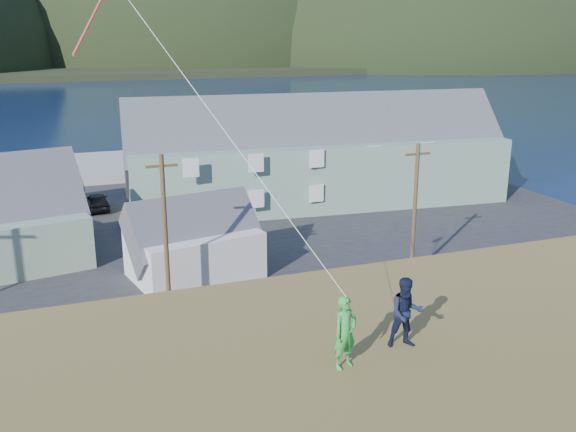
{
  "coord_description": "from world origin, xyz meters",
  "views": [
    {
      "loc": [
        -5.6,
        -30.16,
        14.59
      ],
      "look_at": [
        1.32,
        -11.47,
        8.8
      ],
      "focal_mm": 40.0,
      "sensor_mm": 36.0,
      "label": 1
    }
  ],
  "objects_px": {
    "shed_palegreen_far": "(15,190)",
    "kite_flyer_green": "(345,332)",
    "lodge": "(317,153)",
    "shed_palegreen_near": "(5,228)",
    "shed_white": "(194,241)",
    "kite_flyer_navy": "(406,313)",
    "wharf": "(52,171)"
  },
  "relations": [
    {
      "from": "lodge",
      "to": "shed_palegreen_near",
      "type": "xyz_separation_m",
      "value": [
        -24.63,
        -8.2,
        -1.69
      ]
    },
    {
      "from": "shed_white",
      "to": "shed_palegreen_far",
      "type": "height_order",
      "value": "shed_palegreen_far"
    },
    {
      "from": "shed_white",
      "to": "kite_flyer_green",
      "type": "bearing_deg",
      "value": -105.07
    },
    {
      "from": "shed_palegreen_near",
      "to": "shed_palegreen_far",
      "type": "relative_size",
      "value": 1.01
    },
    {
      "from": "wharf",
      "to": "lodge",
      "type": "distance_m",
      "value": 29.74
    },
    {
      "from": "kite_flyer_green",
      "to": "kite_flyer_navy",
      "type": "bearing_deg",
      "value": -6.24
    },
    {
      "from": "wharf",
      "to": "lodge",
      "type": "height_order",
      "value": "lodge"
    },
    {
      "from": "shed_palegreen_far",
      "to": "kite_flyer_green",
      "type": "height_order",
      "value": "kite_flyer_green"
    },
    {
      "from": "shed_palegreen_far",
      "to": "lodge",
      "type": "bearing_deg",
      "value": -19.92
    },
    {
      "from": "wharf",
      "to": "kite_flyer_green",
      "type": "distance_m",
      "value": 59.15
    },
    {
      "from": "wharf",
      "to": "kite_flyer_green",
      "type": "relative_size",
      "value": 15.07
    },
    {
      "from": "wharf",
      "to": "shed_white",
      "type": "distance_m",
      "value": 34.78
    },
    {
      "from": "shed_palegreen_near",
      "to": "lodge",
      "type": "bearing_deg",
      "value": 7.52
    },
    {
      "from": "shed_white",
      "to": "kite_flyer_navy",
      "type": "relative_size",
      "value": 4.85
    },
    {
      "from": "shed_palegreen_near",
      "to": "kite_flyer_green",
      "type": "height_order",
      "value": "kite_flyer_green"
    },
    {
      "from": "lodge",
      "to": "kite_flyer_green",
      "type": "bearing_deg",
      "value": -106.98
    },
    {
      "from": "shed_palegreen_near",
      "to": "kite_flyer_green",
      "type": "relative_size",
      "value": 6.27
    },
    {
      "from": "kite_flyer_navy",
      "to": "shed_palegreen_near",
      "type": "bearing_deg",
      "value": 124.01
    },
    {
      "from": "lodge",
      "to": "shed_palegreen_near",
      "type": "height_order",
      "value": "lodge"
    },
    {
      "from": "shed_white",
      "to": "lodge",
      "type": "bearing_deg",
      "value": 33.7
    },
    {
      "from": "wharf",
      "to": "shed_white",
      "type": "relative_size",
      "value": 3.05
    },
    {
      "from": "shed_white",
      "to": "kite_flyer_green",
      "type": "height_order",
      "value": "kite_flyer_green"
    },
    {
      "from": "shed_palegreen_near",
      "to": "shed_palegreen_far",
      "type": "xyz_separation_m",
      "value": [
        0.16,
        11.42,
        -0.19
      ]
    },
    {
      "from": "shed_white",
      "to": "shed_palegreen_far",
      "type": "relative_size",
      "value": 0.8
    },
    {
      "from": "shed_white",
      "to": "kite_flyer_navy",
      "type": "xyz_separation_m",
      "value": [
        0.16,
        -24.09,
        5.72
      ]
    },
    {
      "from": "shed_white",
      "to": "shed_palegreen_far",
      "type": "bearing_deg",
      "value": 110.52
    },
    {
      "from": "shed_palegreen_near",
      "to": "shed_white",
      "type": "xyz_separation_m",
      "value": [
        10.74,
        -5.67,
        -0.33
      ]
    },
    {
      "from": "kite_flyer_navy",
      "to": "shed_palegreen_far",
      "type": "bearing_deg",
      "value": 118.51
    },
    {
      "from": "shed_palegreen_far",
      "to": "kite_flyer_navy",
      "type": "distance_m",
      "value": 42.92
    },
    {
      "from": "wharf",
      "to": "shed_white",
      "type": "xyz_separation_m",
      "value": [
        7.79,
        -33.84,
        1.92
      ]
    },
    {
      "from": "lodge",
      "to": "shed_palegreen_far",
      "type": "bearing_deg",
      "value": 177.56
    },
    {
      "from": "wharf",
      "to": "kite_flyer_green",
      "type": "bearing_deg",
      "value": -83.98
    }
  ]
}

